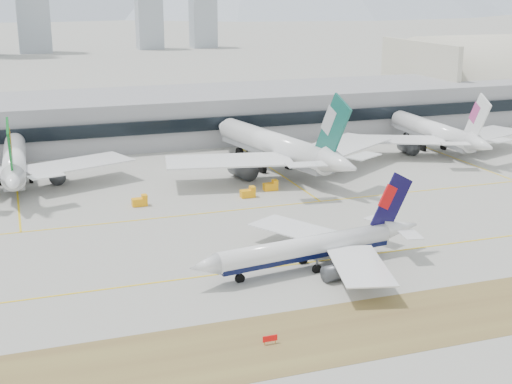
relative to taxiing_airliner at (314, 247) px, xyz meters
name	(u,v)px	position (x,y,z in m)	size (l,w,h in m)	color
ground	(286,255)	(-2.50, 7.36, -3.85)	(3000.00, 3000.00, 0.00)	#9D9C93
taxiing_airliner	(314,247)	(0.00, 0.00, 0.00)	(47.44, 40.90, 15.96)	white
widebody_eva	(14,163)	(-49.83, 76.62, 1.88)	(60.43, 59.00, 21.54)	white
widebody_cathay	(278,148)	(18.56, 67.14, 2.85)	(69.36, 68.86, 25.21)	white
widebody_china_air	(436,133)	(73.80, 75.44, 1.77)	(59.34, 57.94, 21.15)	white
terminal	(161,116)	(-2.50, 122.20, 3.66)	(280.00, 43.10, 15.00)	gray
hangar	(506,105)	(152.06, 142.36, -3.71)	(91.00, 60.00, 60.00)	beige
hold_sign_left	(270,339)	(-17.45, -24.64, -2.97)	(2.20, 0.15, 1.35)	red
gse_c	(271,186)	(10.34, 50.29, -2.80)	(3.55, 2.00, 2.60)	#FAA10D
gse_extra	(248,193)	(3.01, 46.31, -2.80)	(3.55, 2.00, 2.60)	#FAA10D
gse_b	(140,201)	(-22.95, 47.81, -2.80)	(3.55, 2.00, 2.60)	#FAA10D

